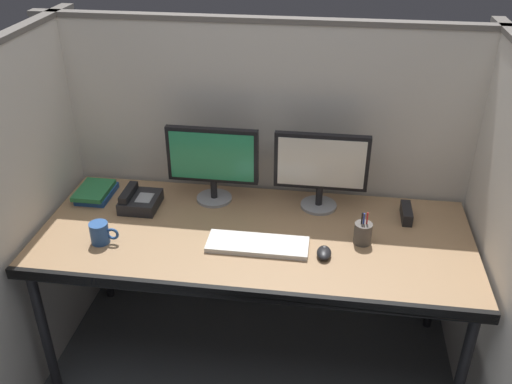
# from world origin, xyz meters

# --- Properties ---
(cubicle_partition_rear) EXTENTS (2.21, 0.06, 1.57)m
(cubicle_partition_rear) POSITION_xyz_m (0.00, 0.74, 0.79)
(cubicle_partition_rear) COLOR beige
(cubicle_partition_rear) RESTS_ON ground
(cubicle_partition_left) EXTENTS (0.06, 1.41, 1.57)m
(cubicle_partition_left) POSITION_xyz_m (-0.99, 0.20, 0.79)
(cubicle_partition_left) COLOR beige
(cubicle_partition_left) RESTS_ON ground
(cubicle_partition_right) EXTENTS (0.06, 1.41, 1.57)m
(cubicle_partition_right) POSITION_xyz_m (0.99, 0.20, 0.79)
(cubicle_partition_right) COLOR beige
(cubicle_partition_right) RESTS_ON ground
(desk) EXTENTS (1.90, 0.80, 0.74)m
(desk) POSITION_xyz_m (0.00, 0.29, 0.69)
(desk) COLOR #997551
(desk) RESTS_ON ground
(monitor_left) EXTENTS (0.43, 0.17, 0.37)m
(monitor_left) POSITION_xyz_m (-0.23, 0.56, 0.96)
(monitor_left) COLOR gray
(monitor_left) RESTS_ON desk
(monitor_right) EXTENTS (0.43, 0.17, 0.37)m
(monitor_right) POSITION_xyz_m (0.27, 0.56, 0.96)
(monitor_right) COLOR gray
(monitor_right) RESTS_ON desk
(keyboard_main) EXTENTS (0.43, 0.15, 0.02)m
(keyboard_main) POSITION_xyz_m (0.03, 0.20, 0.75)
(keyboard_main) COLOR silver
(keyboard_main) RESTS_ON desk
(computer_mouse) EXTENTS (0.06, 0.10, 0.04)m
(computer_mouse) POSITION_xyz_m (0.31, 0.17, 0.76)
(computer_mouse) COLOR black
(computer_mouse) RESTS_ON desk
(red_stapler) EXTENTS (0.04, 0.15, 0.06)m
(red_stapler) POSITION_xyz_m (0.67, 0.52, 0.77)
(red_stapler) COLOR black
(red_stapler) RESTS_ON desk
(desk_phone) EXTENTS (0.17, 0.19, 0.09)m
(desk_phone) POSITION_xyz_m (-0.57, 0.44, 0.77)
(desk_phone) COLOR black
(desk_phone) RESTS_ON desk
(coffee_mug) EXTENTS (0.13, 0.08, 0.09)m
(coffee_mug) POSITION_xyz_m (-0.64, 0.14, 0.79)
(coffee_mug) COLOR #264C8C
(coffee_mug) RESTS_ON desk
(book_stack) EXTENTS (0.16, 0.22, 0.05)m
(book_stack) POSITION_xyz_m (-0.81, 0.51, 0.76)
(book_stack) COLOR #1E478C
(book_stack) RESTS_ON desk
(pen_cup) EXTENTS (0.08, 0.08, 0.15)m
(pen_cup) POSITION_xyz_m (0.47, 0.29, 0.79)
(pen_cup) COLOR #4C4742
(pen_cup) RESTS_ON desk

